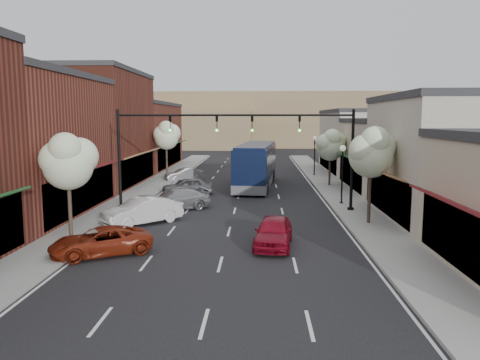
# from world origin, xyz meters

# --- Properties ---
(ground) EXTENTS (160.00, 160.00, 0.00)m
(ground) POSITION_xyz_m (0.00, 0.00, 0.00)
(ground) COLOR black
(ground) RESTS_ON ground
(sidewalk_left) EXTENTS (2.80, 73.00, 0.15)m
(sidewalk_left) POSITION_xyz_m (-8.40, 18.50, 0.07)
(sidewalk_left) COLOR gray
(sidewalk_left) RESTS_ON ground
(sidewalk_right) EXTENTS (2.80, 73.00, 0.15)m
(sidewalk_right) POSITION_xyz_m (8.40, 18.50, 0.07)
(sidewalk_right) COLOR gray
(sidewalk_right) RESTS_ON ground
(curb_left) EXTENTS (0.25, 73.00, 0.17)m
(curb_left) POSITION_xyz_m (-7.00, 18.50, 0.07)
(curb_left) COLOR gray
(curb_left) RESTS_ON ground
(curb_right) EXTENTS (0.25, 73.00, 0.17)m
(curb_right) POSITION_xyz_m (7.00, 18.50, 0.07)
(curb_right) COLOR gray
(curb_right) RESTS_ON ground
(bldg_left_midnear) EXTENTS (10.14, 14.10, 9.40)m
(bldg_left_midnear) POSITION_xyz_m (-14.23, 6.00, 4.66)
(bldg_left_midnear) COLOR maroon
(bldg_left_midnear) RESTS_ON ground
(bldg_left_midfar) EXTENTS (10.14, 14.10, 10.90)m
(bldg_left_midfar) POSITION_xyz_m (-14.24, 20.00, 5.40)
(bldg_left_midfar) COLOR #5F281B
(bldg_left_midfar) RESTS_ON ground
(bldg_left_far) EXTENTS (10.14, 18.10, 8.40)m
(bldg_left_far) POSITION_xyz_m (-14.22, 36.00, 4.16)
(bldg_left_far) COLOR maroon
(bldg_left_far) RESTS_ON ground
(bldg_right_midnear) EXTENTS (9.14, 12.10, 7.90)m
(bldg_right_midnear) POSITION_xyz_m (13.72, 6.00, 3.91)
(bldg_right_midnear) COLOR beige
(bldg_right_midnear) RESTS_ON ground
(bldg_right_midfar) EXTENTS (9.14, 12.10, 6.40)m
(bldg_right_midfar) POSITION_xyz_m (13.70, 18.00, 3.17)
(bldg_right_midfar) COLOR #B4A88F
(bldg_right_midfar) RESTS_ON ground
(bldg_right_far) EXTENTS (9.14, 16.10, 7.40)m
(bldg_right_far) POSITION_xyz_m (13.71, 32.00, 3.66)
(bldg_right_far) COLOR beige
(bldg_right_far) RESTS_ON ground
(hill_far) EXTENTS (120.00, 30.00, 12.00)m
(hill_far) POSITION_xyz_m (0.00, 90.00, 6.00)
(hill_far) COLOR #7A6647
(hill_far) RESTS_ON ground
(hill_near) EXTENTS (50.00, 20.00, 8.00)m
(hill_near) POSITION_xyz_m (-25.00, 78.00, 4.00)
(hill_near) COLOR #7A6647
(hill_near) RESTS_ON ground
(signal_mast_right) EXTENTS (8.22, 0.46, 7.00)m
(signal_mast_right) POSITION_xyz_m (5.62, 8.00, 4.62)
(signal_mast_right) COLOR black
(signal_mast_right) RESTS_ON ground
(signal_mast_left) EXTENTS (8.22, 0.46, 7.00)m
(signal_mast_left) POSITION_xyz_m (-5.62, 8.00, 4.62)
(signal_mast_left) COLOR black
(signal_mast_left) RESTS_ON ground
(tree_right_near) EXTENTS (2.85, 2.65, 5.95)m
(tree_right_near) POSITION_xyz_m (8.35, 3.94, 4.45)
(tree_right_near) COLOR #47382B
(tree_right_near) RESTS_ON ground
(tree_right_far) EXTENTS (2.85, 2.65, 5.43)m
(tree_right_far) POSITION_xyz_m (8.35, 19.94, 3.99)
(tree_right_far) COLOR #47382B
(tree_right_far) RESTS_ON ground
(tree_left_near) EXTENTS (2.85, 2.65, 5.69)m
(tree_left_near) POSITION_xyz_m (-8.25, -0.06, 4.22)
(tree_left_near) COLOR #47382B
(tree_left_near) RESTS_ON ground
(tree_left_far) EXTENTS (2.85, 2.65, 6.13)m
(tree_left_far) POSITION_xyz_m (-8.25, 25.94, 4.60)
(tree_left_far) COLOR #47382B
(tree_left_far) RESTS_ON ground
(lamp_post_near) EXTENTS (0.44, 0.44, 4.44)m
(lamp_post_near) POSITION_xyz_m (7.80, 10.50, 3.01)
(lamp_post_near) COLOR black
(lamp_post_near) RESTS_ON ground
(lamp_post_far) EXTENTS (0.44, 0.44, 4.44)m
(lamp_post_far) POSITION_xyz_m (7.80, 28.00, 3.01)
(lamp_post_far) COLOR black
(lamp_post_far) RESTS_ON ground
(coach_bus) EXTENTS (4.03, 13.34, 4.01)m
(coach_bus) POSITION_xyz_m (1.42, 19.79, 2.08)
(coach_bus) COLOR black
(coach_bus) RESTS_ON ground
(red_hatchback) EXTENTS (2.25, 4.61, 1.51)m
(red_hatchback) POSITION_xyz_m (2.44, -0.99, 0.76)
(red_hatchback) COLOR maroon
(red_hatchback) RESTS_ON ground
(parked_car_a) EXTENTS (5.15, 4.18, 1.30)m
(parked_car_a) POSITION_xyz_m (-5.72, -2.83, 0.65)
(parked_car_a) COLOR maroon
(parked_car_a) RESTS_ON ground
(parked_car_b) EXTENTS (4.75, 4.66, 1.63)m
(parked_car_b) POSITION_xyz_m (-5.40, 3.71, 0.81)
(parked_car_b) COLOR silver
(parked_car_b) RESTS_ON ground
(parked_car_c) EXTENTS (5.35, 4.27, 1.45)m
(parked_car_c) POSITION_xyz_m (-4.20, 8.21, 0.73)
(parked_car_c) COLOR gray
(parked_car_c) RESTS_ON ground
(parked_car_d) EXTENTS (4.49, 2.51, 1.44)m
(parked_car_d) POSITION_xyz_m (-4.36, 14.80, 0.72)
(parked_car_d) COLOR #505257
(parked_car_d) RESTS_ON ground
(parked_car_e) EXTENTS (4.15, 3.18, 1.31)m
(parked_car_e) POSITION_xyz_m (-6.01, 23.44, 0.66)
(parked_car_e) COLOR #A9A8AD
(parked_car_e) RESTS_ON ground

